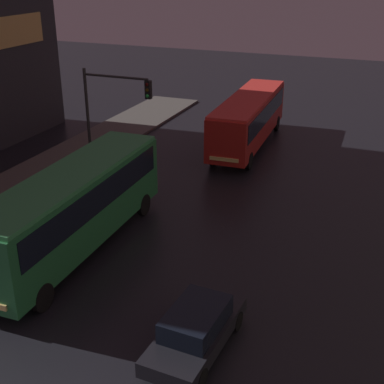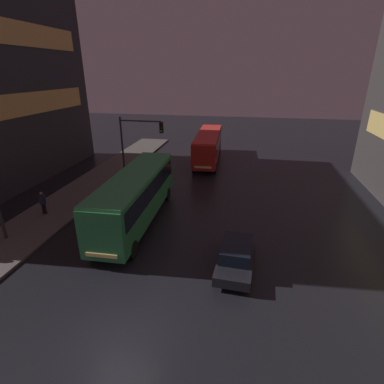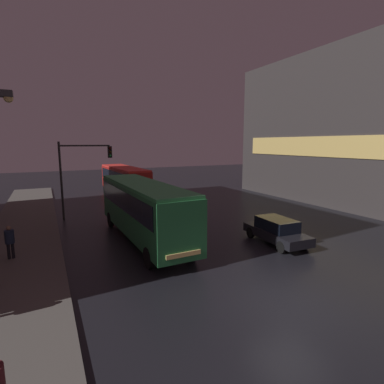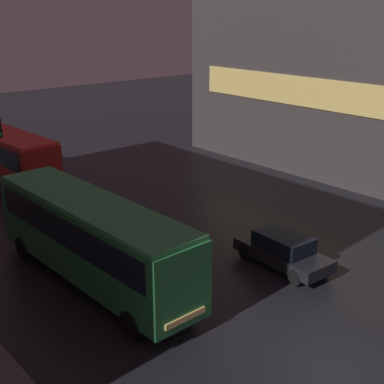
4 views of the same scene
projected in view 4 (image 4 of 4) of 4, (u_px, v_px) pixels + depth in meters
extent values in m
plane|color=black|center=(331.00, 371.00, 15.88)|extent=(120.00, 120.00, 0.00)
cube|color=#EAC66B|center=(345.00, 97.00, 30.45)|extent=(0.24, 22.69, 1.80)
cube|color=#236B38|center=(92.00, 239.00, 20.32)|extent=(2.61, 10.73, 2.72)
cube|color=black|center=(91.00, 224.00, 20.12)|extent=(2.65, 9.88, 1.10)
cube|color=#399252|center=(90.00, 203.00, 19.85)|extent=(2.55, 10.51, 0.16)
cube|color=#F4CC72|center=(185.00, 318.00, 16.87)|extent=(1.65, 0.14, 0.20)
cylinder|color=black|center=(182.00, 301.00, 18.69)|extent=(0.27, 1.01, 1.00)
cylinder|color=black|center=(132.00, 324.00, 17.33)|extent=(0.27, 1.01, 1.00)
cylinder|color=black|center=(68.00, 234.00, 24.23)|extent=(0.27, 1.01, 1.00)
cylinder|color=black|center=(23.00, 248.00, 22.86)|extent=(0.27, 1.01, 1.00)
cube|color=#AD1E19|center=(1.00, 152.00, 32.98)|extent=(2.82, 10.88, 2.46)
cube|color=black|center=(0.00, 145.00, 32.82)|extent=(2.84, 10.02, 1.10)
cube|color=#F4CC72|center=(46.00, 185.00, 29.53)|extent=(1.63, 0.17, 0.20)
cylinder|color=black|center=(51.00, 183.00, 31.34)|extent=(0.30, 1.01, 1.00)
cylinder|color=black|center=(17.00, 191.00, 29.96)|extent=(0.30, 1.01, 1.00)
cube|color=black|center=(283.00, 254.00, 22.13)|extent=(1.95, 4.31, 0.50)
cube|color=black|center=(283.00, 242.00, 21.95)|extent=(1.59, 2.40, 0.65)
cylinder|color=black|center=(322.00, 266.00, 21.60)|extent=(0.23, 0.65, 0.64)
cylinder|color=black|center=(295.00, 278.00, 20.70)|extent=(0.23, 0.65, 0.64)
cylinder|color=black|center=(271.00, 243.00, 23.72)|extent=(0.23, 0.65, 0.64)
cylinder|color=black|center=(245.00, 253.00, 22.82)|extent=(0.23, 0.65, 0.64)
sphere|color=green|center=(0.00, 135.00, 24.45)|extent=(0.18, 0.18, 0.18)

